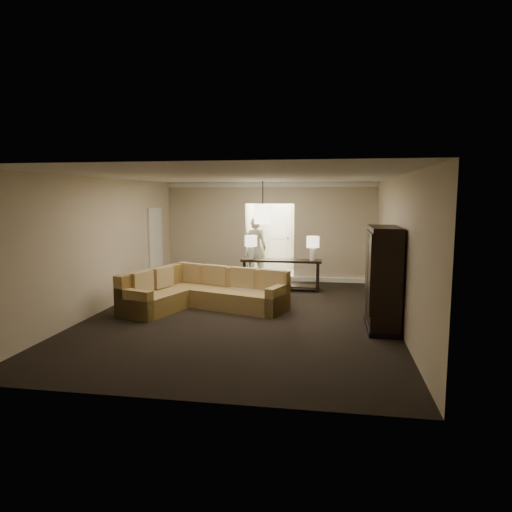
% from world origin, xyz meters
% --- Properties ---
extents(ground, '(8.00, 8.00, 0.00)m').
position_xyz_m(ground, '(0.00, 0.00, 0.00)').
color(ground, black).
rests_on(ground, ground).
extents(wall_back, '(6.00, 0.04, 2.80)m').
position_xyz_m(wall_back, '(0.00, 4.00, 1.40)').
color(wall_back, '#C4B794').
rests_on(wall_back, ground).
extents(wall_front, '(6.00, 0.04, 2.80)m').
position_xyz_m(wall_front, '(0.00, -4.00, 1.40)').
color(wall_front, '#C4B794').
rests_on(wall_front, ground).
extents(wall_left, '(0.04, 8.00, 2.80)m').
position_xyz_m(wall_left, '(-3.00, 0.00, 1.40)').
color(wall_left, '#C4B794').
rests_on(wall_left, ground).
extents(wall_right, '(0.04, 8.00, 2.80)m').
position_xyz_m(wall_right, '(3.00, 0.00, 1.40)').
color(wall_right, '#C4B794').
rests_on(wall_right, ground).
extents(ceiling, '(6.00, 8.00, 0.02)m').
position_xyz_m(ceiling, '(0.00, 0.00, 2.80)').
color(ceiling, silver).
rests_on(ceiling, wall_back).
extents(crown_molding, '(6.00, 0.10, 0.12)m').
position_xyz_m(crown_molding, '(0.00, 3.95, 2.73)').
color(crown_molding, white).
rests_on(crown_molding, wall_back).
extents(baseboard, '(6.00, 0.10, 0.12)m').
position_xyz_m(baseboard, '(0.00, 3.95, 0.06)').
color(baseboard, white).
rests_on(baseboard, ground).
extents(side_door, '(0.05, 0.90, 2.10)m').
position_xyz_m(side_door, '(-2.97, 2.80, 1.05)').
color(side_door, silver).
rests_on(side_door, ground).
extents(foyer, '(1.44, 2.02, 2.80)m').
position_xyz_m(foyer, '(0.00, 5.34, 1.30)').
color(foyer, beige).
rests_on(foyer, ground).
extents(sectional_sofa, '(3.43, 2.46, 0.86)m').
position_xyz_m(sectional_sofa, '(-1.00, 0.41, 0.34)').
color(sectional_sofa, brown).
rests_on(sectional_sofa, ground).
extents(coffee_table, '(1.31, 1.31, 0.44)m').
position_xyz_m(coffee_table, '(0.23, 1.00, 0.21)').
color(coffee_table, silver).
rests_on(coffee_table, ground).
extents(console_table, '(2.06, 0.47, 0.80)m').
position_xyz_m(console_table, '(0.50, 2.62, 0.47)').
color(console_table, black).
rests_on(console_table, ground).
extents(armoire, '(0.56, 1.30, 1.87)m').
position_xyz_m(armoire, '(2.69, -0.53, 0.90)').
color(armoire, black).
rests_on(armoire, ground).
extents(drink_table, '(0.41, 0.41, 0.52)m').
position_xyz_m(drink_table, '(0.50, 1.20, 0.37)').
color(drink_table, black).
rests_on(drink_table, ground).
extents(table_lamp_left, '(0.32, 0.32, 0.61)m').
position_xyz_m(table_lamp_left, '(-0.30, 2.62, 1.20)').
color(table_lamp_left, white).
rests_on(table_lamp_left, console_table).
extents(table_lamp_right, '(0.32, 0.32, 0.61)m').
position_xyz_m(table_lamp_right, '(1.30, 2.62, 1.20)').
color(table_lamp_right, white).
rests_on(table_lamp_right, console_table).
extents(pendant_light, '(0.38, 0.38, 1.09)m').
position_xyz_m(pendant_light, '(0.00, 2.70, 1.95)').
color(pendant_light, black).
rests_on(pendant_light, ceiling).
extents(person, '(0.80, 0.62, 1.99)m').
position_xyz_m(person, '(-0.45, 4.30, 0.99)').
color(person, beige).
rests_on(person, ground).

